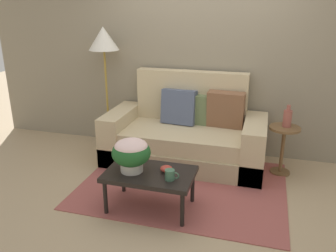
{
  "coord_description": "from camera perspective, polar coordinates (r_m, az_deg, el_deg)",
  "views": [
    {
      "loc": [
        0.82,
        -3.54,
        1.99
      ],
      "look_at": [
        -0.19,
        -0.02,
        0.7
      ],
      "focal_mm": 37.3,
      "sensor_mm": 36.0,
      "label": 1
    }
  ],
  "objects": [
    {
      "name": "coffee_table",
      "position": [
        3.51,
        -2.97,
        -8.14
      ],
      "size": [
        0.88,
        0.55,
        0.41
      ],
      "color": "black",
      "rests_on": "ground"
    },
    {
      "name": "side_table",
      "position": [
        4.42,
        18.33,
        -2.45
      ],
      "size": [
        0.37,
        0.37,
        0.6
      ],
      "color": "brown",
      "rests_on": "ground"
    },
    {
      "name": "snack_bowl",
      "position": [
        3.47,
        -0.28,
        -7.0
      ],
      "size": [
        0.12,
        0.12,
        0.06
      ],
      "color": "#B2382D",
      "rests_on": "coffee_table"
    },
    {
      "name": "area_rug",
      "position": [
        4.1,
        2.49,
        -9.53
      ],
      "size": [
        2.29,
        1.73,
        0.01
      ],
      "primitive_type": "cube",
      "color": "#994C47",
      "rests_on": "ground"
    },
    {
      "name": "floor_lamp",
      "position": [
        4.89,
        -10.43,
        12.75
      ],
      "size": [
        0.41,
        0.41,
        1.7
      ],
      "color": "olive",
      "rests_on": "ground"
    },
    {
      "name": "ground_plane",
      "position": [
        4.14,
        2.64,
        -9.3
      ],
      "size": [
        14.0,
        14.0,
        0.0
      ],
      "primitive_type": "plane",
      "color": "tan"
    },
    {
      "name": "wall_back",
      "position": [
        4.76,
        6.15,
        13.11
      ],
      "size": [
        6.4,
        0.12,
        2.95
      ],
      "primitive_type": "cube",
      "color": "gray",
      "rests_on": "ground"
    },
    {
      "name": "table_vase",
      "position": [
        4.34,
        18.94,
        1.26
      ],
      "size": [
        0.1,
        0.1,
        0.27
      ],
      "color": "#934C42",
      "rests_on": "side_table"
    },
    {
      "name": "coffee_mug",
      "position": [
        3.32,
        0.34,
        -7.98
      ],
      "size": [
        0.14,
        0.09,
        0.1
      ],
      "color": "#3D664C",
      "rests_on": "coffee_table"
    },
    {
      "name": "couch",
      "position": [
        4.57,
        3.02,
        -1.66
      ],
      "size": [
        2.03,
        0.94,
        1.15
      ],
      "color": "tan",
      "rests_on": "ground"
    },
    {
      "name": "potted_plant",
      "position": [
        3.44,
        -6.02,
        -4.3
      ],
      "size": [
        0.38,
        0.38,
        0.34
      ],
      "color": "#B7B2A8",
      "rests_on": "coffee_table"
    }
  ]
}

